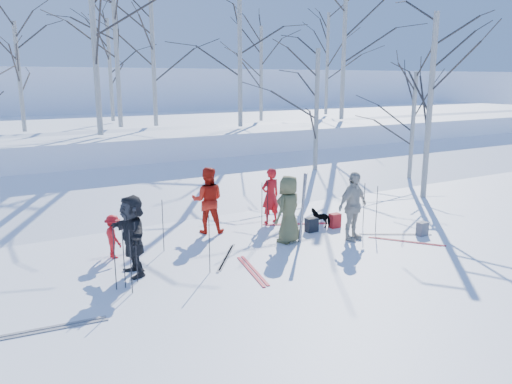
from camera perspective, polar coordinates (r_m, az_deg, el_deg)
ground at (r=12.57m, az=3.47°, el=-7.10°), size 120.00×120.00×0.00m
snow_ramp at (r=18.52m, az=-8.59°, el=-0.22°), size 70.00×9.49×4.12m
snow_plateau at (r=27.81m, az=-16.37°, el=5.50°), size 70.00×18.00×2.20m
far_hill at (r=48.32m, az=-22.64°, el=9.11°), size 90.00×30.00×6.00m
skier_olive_center at (r=13.24m, az=3.73°, el=-1.97°), size 1.04×0.87×1.81m
skier_red_north at (r=15.00m, az=1.66°, el=-0.44°), size 0.63×0.43×1.68m
skier_redor_behind at (r=14.10m, az=-5.54°, el=-0.94°), size 1.14×1.06×1.88m
skier_red_seated at (r=12.63m, az=-15.99°, el=-4.91°), size 0.49×0.74×1.08m
skier_cream_east at (r=13.63m, az=11.00°, el=-1.61°), size 1.16×0.66×1.87m
skier_grey_west at (r=11.35m, az=-13.93°, el=-4.82°), size 0.55×1.69×1.82m
dog at (r=14.90m, az=7.42°, el=-2.92°), size 0.62×0.67×0.53m
upright_ski_left at (r=13.20m, az=5.34°, el=-1.84°), size 0.09×0.16×1.90m
upright_ski_right at (r=13.21m, az=5.36°, el=-1.83°), size 0.13×0.23×1.89m
ski_pair_a at (r=14.61m, az=15.63°, el=-4.66°), size 1.88×2.08×0.02m
ski_pair_b at (r=14.06m, az=16.80°, el=-5.42°), size 2.03×2.09×0.02m
ski_pair_c at (r=12.32m, az=-3.42°, el=-7.47°), size 2.04×2.09×0.02m
ski_pair_d at (r=9.72m, az=-22.35°, el=-14.22°), size 0.58×1.94×0.02m
ski_pair_e at (r=15.09m, az=4.54°, el=-3.66°), size 1.61×2.05×0.02m
ski_pair_f at (r=11.49m, az=-0.42°, el=-8.97°), size 0.94×1.98×0.02m
ski_pole_a at (r=10.44m, az=-14.12°, el=-7.78°), size 0.02×0.02×1.34m
ski_pole_b at (r=14.85m, az=1.32°, el=-1.25°), size 0.02×0.02×1.34m
ski_pole_c at (r=14.62m, az=0.68°, el=-1.48°), size 0.02×0.02×1.34m
ski_pole_d at (r=14.53m, az=13.62°, el=-1.93°), size 0.02×0.02×1.34m
ski_pole_e at (r=10.74m, az=-14.88°, el=-7.25°), size 0.02×0.02×1.34m
ski_pole_f at (r=14.89m, az=12.23°, el=-1.51°), size 0.02×0.02×1.34m
ski_pole_g at (r=10.98m, az=-13.53°, el=-6.73°), size 0.02×0.02×1.34m
ski_pole_h at (r=11.23m, az=-5.35°, el=-5.98°), size 0.02×0.02×1.34m
ski_pole_i at (r=10.70m, az=-15.85°, el=-7.39°), size 0.02×0.02×1.34m
ski_pole_j at (r=12.78m, az=-10.59°, el=-3.81°), size 0.02×0.02×1.34m
backpack_red at (r=14.86m, az=8.99°, el=-3.24°), size 0.32×0.22×0.42m
backpack_grey at (r=14.69m, az=18.48°, el=-4.02°), size 0.30×0.20×0.38m
backpack_dark at (r=14.38m, az=6.37°, el=-3.75°), size 0.34×0.24×0.40m
birch_plateau_a at (r=30.68m, az=8.14°, el=14.23°), size 4.68×4.68×5.83m
birch_plateau_b at (r=27.13m, az=10.06°, el=16.96°), size 6.39×6.39×8.28m
birch_plateau_d at (r=23.29m, az=-11.64°, el=14.29°), size 4.51×4.51×5.58m
birch_plateau_e at (r=25.66m, az=0.59°, el=13.31°), size 3.84×3.84×4.62m
birch_plateau_f at (r=26.48m, az=-16.34°, el=13.17°), size 4.08×4.08×4.97m
birch_plateau_g at (r=23.03m, az=-15.64°, el=14.95°), size 4.98×4.98×6.25m
birch_plateau_h at (r=22.46m, az=-1.85°, el=15.46°), size 4.98×4.98×6.25m
birch_plateau_i at (r=22.28m, az=-25.43°, el=11.73°), size 3.59×3.59×4.27m
birch_plateau_j at (r=19.91m, az=-18.03°, el=16.52°), size 5.61×5.61×7.16m
birch_edge_b at (r=19.06m, az=19.24°, el=9.07°), size 5.18×5.18×6.54m
birch_edge_c at (r=21.74m, az=17.46°, el=6.94°), size 3.79×3.79×4.56m
birch_edge_e at (r=20.28m, az=6.91°, el=8.31°), size 4.41×4.41×5.44m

